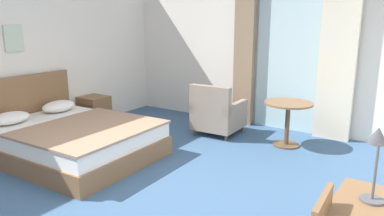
{
  "coord_description": "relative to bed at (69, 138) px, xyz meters",
  "views": [
    {
      "loc": [
        2.53,
        -2.61,
        1.89
      ],
      "look_at": [
        0.26,
        0.81,
        0.9
      ],
      "focal_mm": 34.19,
      "sensor_mm": 36.0,
      "label": 1
    }
  ],
  "objects": [
    {
      "name": "wall_back",
      "position": [
        1.63,
        3.04,
        1.13
      ],
      "size": [
        5.75,
        0.12,
        2.79
      ],
      "primitive_type": "cube",
      "color": "silver",
      "rests_on": "ground"
    },
    {
      "name": "ground",
      "position": [
        1.63,
        -0.53,
        -0.32
      ],
      "size": [
        6.15,
        7.65,
        0.1
      ],
      "primitive_type": "cube",
      "color": "#38567A"
    },
    {
      "name": "armchair_by_window",
      "position": [
        1.23,
        2.05,
        0.07
      ],
      "size": [
        0.73,
        0.78,
        0.86
      ],
      "color": "gray",
      "rests_on": "ground"
    },
    {
      "name": "balcony_glass_door",
      "position": [
        2.1,
        2.96,
        0.96
      ],
      "size": [
        1.15,
        0.02,
        2.46
      ],
      "primitive_type": "cube",
      "color": "silver",
      "rests_on": "ground"
    },
    {
      "name": "curtain_panel_right",
      "position": [
        2.9,
        2.86,
        1.05
      ],
      "size": [
        0.56,
        0.1,
        2.64
      ],
      "primitive_type": "cube",
      "color": "beige",
      "rests_on": "ground"
    },
    {
      "name": "bed",
      "position": [
        0.0,
        0.0,
        0.0
      ],
      "size": [
        2.29,
        1.77,
        1.06
      ],
      "color": "brown",
      "rests_on": "ground"
    },
    {
      "name": "curtain_panel_left",
      "position": [
        1.3,
        2.86,
        1.05
      ],
      "size": [
        0.37,
        0.1,
        2.64
      ],
      "primitive_type": "cube",
      "color": "#897056",
      "rests_on": "ground"
    },
    {
      "name": "nightstand",
      "position": [
        -0.89,
        1.26,
        0.0
      ],
      "size": [
        0.46,
        0.45,
        0.54
      ],
      "color": "brown",
      "rests_on": "ground"
    },
    {
      "name": "round_cafe_table",
      "position": [
        2.41,
        2.12,
        0.24
      ],
      "size": [
        0.73,
        0.73,
        0.68
      ],
      "color": "brown",
      "rests_on": "ground"
    },
    {
      "name": "desk_lamp",
      "position": [
        3.92,
        -0.63,
        0.82
      ],
      "size": [
        0.16,
        0.25,
        0.49
      ],
      "color": "#4C4C51",
      "rests_on": "writing_desk"
    },
    {
      "name": "framed_picture",
      "position": [
        -1.11,
        0.0,
        1.35
      ],
      "size": [
        0.03,
        0.29,
        0.39
      ],
      "color": "#B7C6B2"
    }
  ]
}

